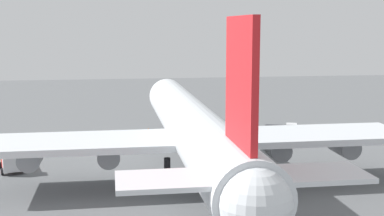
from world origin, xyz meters
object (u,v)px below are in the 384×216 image
at_px(baggage_tug, 282,130).
at_px(safety_cone_nose, 148,130).
at_px(cargo_airplane, 192,128).
at_px(cargo_loader, 12,162).

height_order(baggage_tug, safety_cone_nose, baggage_tug).
relative_size(cargo_airplane, baggage_tug, 11.38).
bearing_deg(baggage_tug, cargo_loader, 109.67).
relative_size(cargo_loader, safety_cone_nose, 6.42).
bearing_deg(cargo_airplane, safety_cone_nose, 6.70).
distance_m(cargo_airplane, baggage_tug, 26.37).
bearing_deg(baggage_tug, cargo_airplane, 139.02).
distance_m(cargo_loader, safety_cone_nose, 26.98).
distance_m(baggage_tug, safety_cone_nose, 21.27).
relative_size(cargo_airplane, safety_cone_nose, 71.89).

